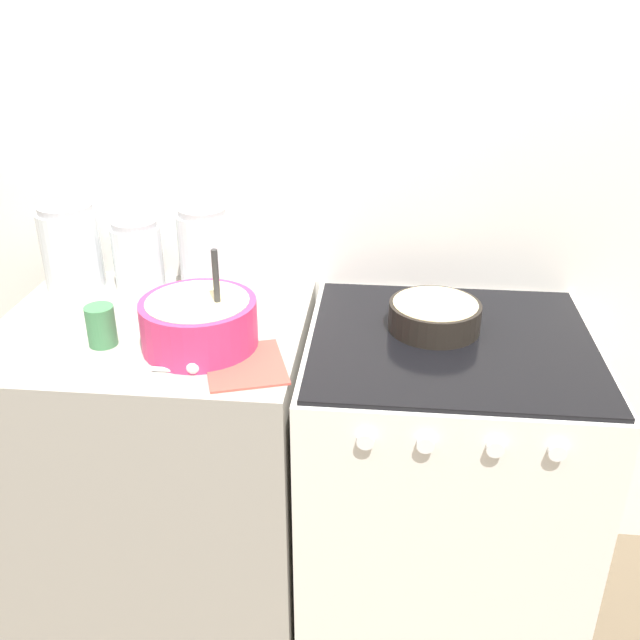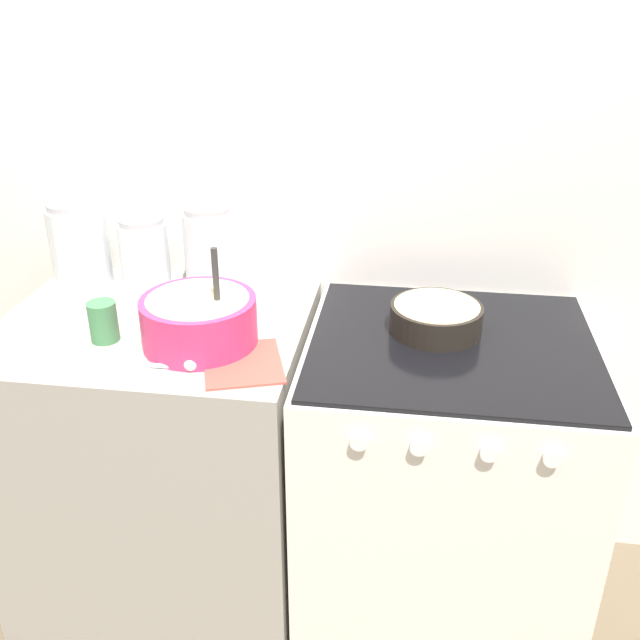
# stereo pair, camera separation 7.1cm
# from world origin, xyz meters

# --- Properties ---
(wall_back) EXTENTS (4.67, 0.05, 2.40)m
(wall_back) POSITION_xyz_m (0.00, 0.72, 1.20)
(wall_back) COLOR white
(wall_back) RESTS_ON ground_plane
(countertop_cabinet) EXTENTS (0.83, 0.69, 0.92)m
(countertop_cabinet) POSITION_xyz_m (-0.42, 0.35, 0.46)
(countertop_cabinet) COLOR #9E998E
(countertop_cabinet) RESTS_ON ground_plane
(stove) EXTENTS (0.76, 0.71, 0.92)m
(stove) POSITION_xyz_m (0.39, 0.35, 0.46)
(stove) COLOR white
(stove) RESTS_ON ground_plane
(mixing_bowl) EXTENTS (0.29, 0.29, 0.26)m
(mixing_bowl) POSITION_xyz_m (-0.25, 0.25, 0.99)
(mixing_bowl) COLOR #E0336B
(mixing_bowl) RESTS_ON countertop_cabinet
(baking_pan) EXTENTS (0.24, 0.24, 0.08)m
(baking_pan) POSITION_xyz_m (0.35, 0.40, 0.96)
(baking_pan) COLOR black
(baking_pan) RESTS_ON stove
(storage_jar_left) EXTENTS (0.17, 0.17, 0.25)m
(storage_jar_left) POSITION_xyz_m (-0.72, 0.59, 1.03)
(storage_jar_left) COLOR silver
(storage_jar_left) RESTS_ON countertop_cabinet
(storage_jar_middle) EXTENTS (0.14, 0.14, 0.21)m
(storage_jar_middle) POSITION_xyz_m (-0.51, 0.59, 1.01)
(storage_jar_middle) COLOR silver
(storage_jar_middle) RESTS_ON countertop_cabinet
(storage_jar_right) EXTENTS (0.15, 0.15, 0.26)m
(storage_jar_right) POSITION_xyz_m (-0.31, 0.59, 1.03)
(storage_jar_right) COLOR silver
(storage_jar_right) RESTS_ON countertop_cabinet
(tin_can) EXTENTS (0.07, 0.07, 0.11)m
(tin_can) POSITION_xyz_m (-0.50, 0.23, 0.97)
(tin_can) COLOR #3F7F4C
(tin_can) RESTS_ON countertop_cabinet
(recipe_page) EXTENTS (0.25, 0.27, 0.01)m
(recipe_page) POSITION_xyz_m (-0.11, 0.16, 0.92)
(recipe_page) COLOR #CC4C3F
(recipe_page) RESTS_ON countertop_cabinet
(measuring_spoon) EXTENTS (0.12, 0.04, 0.04)m
(measuring_spoon) POSITION_xyz_m (-0.24, 0.11, 0.94)
(measuring_spoon) COLOR white
(measuring_spoon) RESTS_ON countertop_cabinet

